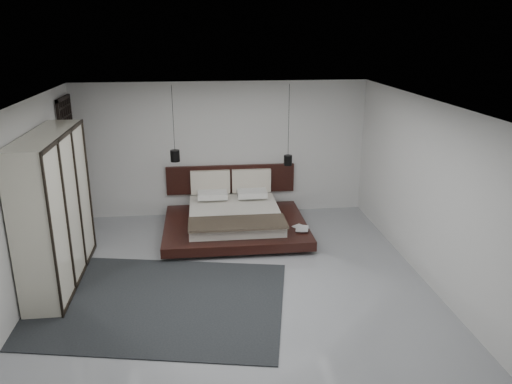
{
  "coord_description": "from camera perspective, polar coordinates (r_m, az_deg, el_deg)",
  "views": [
    {
      "loc": [
        -0.45,
        -7.16,
        3.8
      ],
      "look_at": [
        0.5,
        1.2,
        1.03
      ],
      "focal_mm": 35.0,
      "sensor_mm": 36.0,
      "label": 1
    }
  ],
  "objects": [
    {
      "name": "wall_right",
      "position": [
        8.3,
        18.39,
        0.45
      ],
      "size": [
        0.0,
        6.0,
        6.0
      ],
      "primitive_type": "plane",
      "rotation": [
        1.57,
        0.0,
        -1.57
      ],
      "color": "silver",
      "rests_on": "floor"
    },
    {
      "name": "wall_back",
      "position": [
        10.45,
        -3.85,
        4.88
      ],
      "size": [
        6.0,
        0.0,
        6.0
      ],
      "primitive_type": "plane",
      "rotation": [
        1.57,
        0.0,
        0.0
      ],
      "color": "silver",
      "rests_on": "floor"
    },
    {
      "name": "pendant_right",
      "position": [
        9.96,
        3.67,
        3.71
      ],
      "size": [
        0.16,
        0.16,
        1.6
      ],
      "color": "black",
      "rests_on": "ceiling"
    },
    {
      "name": "book_lower",
      "position": [
        9.3,
        4.67,
        -4.21
      ],
      "size": [
        0.32,
        0.34,
        0.03
      ],
      "primitive_type": "imported",
      "rotation": [
        0.0,
        0.0,
        0.61
      ],
      "color": "#99724C",
      "rests_on": "bed"
    },
    {
      "name": "wall_left",
      "position": [
        7.97,
        -24.79,
        -1.05
      ],
      "size": [
        0.0,
        6.0,
        6.0
      ],
      "primitive_type": "plane",
      "rotation": [
        1.57,
        0.0,
        1.57
      ],
      "color": "silver",
      "rests_on": "floor"
    },
    {
      "name": "floor",
      "position": [
        8.12,
        -2.58,
        -9.72
      ],
      "size": [
        6.0,
        6.0,
        0.0
      ],
      "primitive_type": "plane",
      "color": "gray",
      "rests_on": "ground"
    },
    {
      "name": "bed",
      "position": [
        9.75,
        -2.46,
        -2.97
      ],
      "size": [
        2.7,
        2.36,
        1.06
      ],
      "color": "black",
      "rests_on": "floor"
    },
    {
      "name": "wardrobe",
      "position": [
        8.19,
        -22.05,
        -1.89
      ],
      "size": [
        0.57,
        2.4,
        2.35
      ],
      "color": "beige",
      "rests_on": "floor"
    },
    {
      "name": "rug",
      "position": [
        7.59,
        -11.52,
        -12.16
      ],
      "size": [
        4.18,
        3.34,
        0.02
      ],
      "primitive_type": "cube",
      "rotation": [
        0.0,
        0.0,
        -0.2
      ],
      "color": "black",
      "rests_on": "floor"
    },
    {
      "name": "wall_front",
      "position": [
        4.82,
        -0.27,
        -11.6
      ],
      "size": [
        6.0,
        0.0,
        6.0
      ],
      "primitive_type": "plane",
      "rotation": [
        -1.57,
        0.0,
        0.0
      ],
      "color": "silver",
      "rests_on": "floor"
    },
    {
      "name": "pendant_left",
      "position": [
        9.79,
        -9.24,
        4.13
      ],
      "size": [
        0.18,
        0.18,
        1.46
      ],
      "color": "black",
      "rests_on": "ceiling"
    },
    {
      "name": "lattice_screen",
      "position": [
        10.24,
        -20.42,
        2.91
      ],
      "size": [
        0.05,
        0.9,
        2.6
      ],
      "primitive_type": "cube",
      "color": "black",
      "rests_on": "floor"
    },
    {
      "name": "ceiling",
      "position": [
        7.25,
        -2.9,
        10.25
      ],
      "size": [
        6.0,
        6.0,
        0.0
      ],
      "primitive_type": "plane",
      "rotation": [
        3.14,
        0.0,
        0.0
      ],
      "color": "white",
      "rests_on": "wall_back"
    },
    {
      "name": "book_upper",
      "position": [
        9.26,
        4.59,
        -4.15
      ],
      "size": [
        0.3,
        0.36,
        0.02
      ],
      "primitive_type": "imported",
      "rotation": [
        0.0,
        0.0,
        -0.26
      ],
      "color": "#99724C",
      "rests_on": "book_lower"
    }
  ]
}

